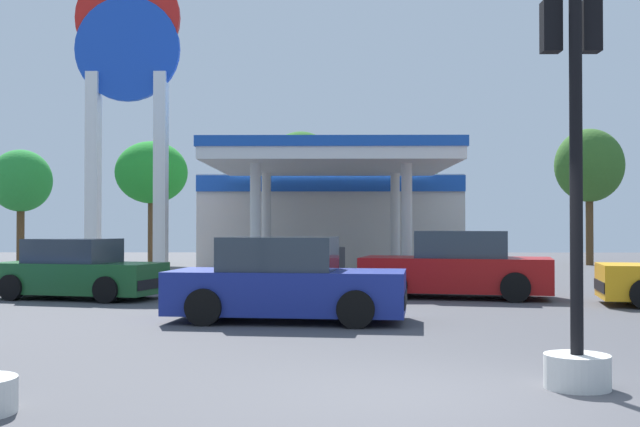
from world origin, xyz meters
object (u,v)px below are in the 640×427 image
traffic_signal_0 (575,253)px  tree_1 (151,173)px  car_3 (286,283)px  tree_0 (21,181)px  car_4 (457,267)px  tree_3 (407,181)px  tree_4 (589,166)px  car_1 (77,272)px  tree_2 (301,162)px  station_pole_sign (127,85)px

traffic_signal_0 → tree_1: 29.70m
car_3 → tree_0: bearing=121.6°
car_3 → car_4: 6.26m
tree_0 → tree_3: size_ratio=1.03×
tree_0 → tree_4: bearing=-2.9°
car_1 → tree_0: (-8.52, 18.07, 3.24)m
car_4 → tree_0: bearing=135.2°
tree_0 → tree_2: 13.41m
car_4 → tree_3: tree_3 is taller
tree_0 → station_pole_sign: bearing=-55.1°
traffic_signal_0 → tree_0: (-17.36, 28.56, 2.44)m
tree_1 → tree_3: bearing=-6.2°
station_pole_sign → tree_3: (10.08, 9.21, -2.65)m
car_4 → traffic_signal_0: size_ratio=1.12×
tree_4 → tree_0: bearing=177.1°
station_pole_sign → car_1: size_ratio=2.36×
tree_1 → tree_2: 6.93m
car_4 → tree_3: size_ratio=0.94×
car_1 → tree_1: bearing=96.8°
tree_0 → tree_3: 18.27m
tree_1 → tree_3: (11.65, -1.26, -0.47)m
car_4 → tree_3: bearing=88.9°
tree_3 → tree_4: (8.41, 0.98, 0.75)m
tree_1 → car_4: bearing=-55.7°
station_pole_sign → car_3: station_pole_sign is taller
car_1 → car_3: size_ratio=0.96×
car_1 → traffic_signal_0: (8.85, -10.49, 0.81)m
tree_4 → tree_1: bearing=179.2°
traffic_signal_0 → tree_3: size_ratio=0.83×
tree_0 → car_1: bearing=-64.8°
car_3 → tree_1: size_ratio=0.80×
tree_1 → tree_2: size_ratio=0.92×
station_pole_sign → tree_1: station_pole_sign is taller
tree_0 → car_4: bearing=-44.8°
station_pole_sign → tree_3: size_ratio=1.97×
traffic_signal_0 → car_3: bearing=120.1°
tree_3 → car_3: bearing=-101.9°
car_4 → tree_2: 18.12m
tree_3 → tree_4: bearing=6.7°
car_3 → tree_0: tree_0 is taller
station_pole_sign → tree_2: bearing=64.0°
car_4 → tree_4: 18.89m
tree_2 → tree_4: tree_4 is taller
station_pole_sign → car_3: size_ratio=2.27×
tree_0 → tree_2: bearing=-2.5°
car_3 → tree_2: 22.32m
car_3 → traffic_signal_0: traffic_signal_0 is taller
car_3 → tree_3: tree_3 is taller
car_1 → car_3: car_3 is taller
traffic_signal_0 → tree_3: tree_3 is taller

